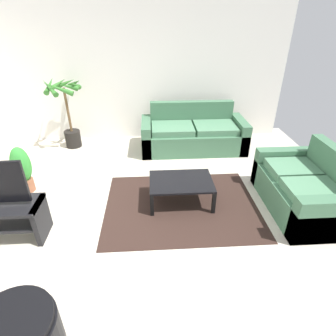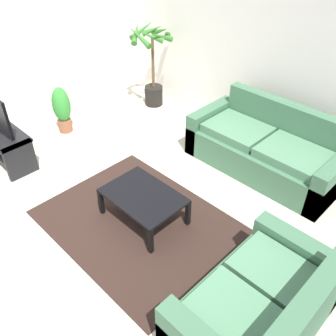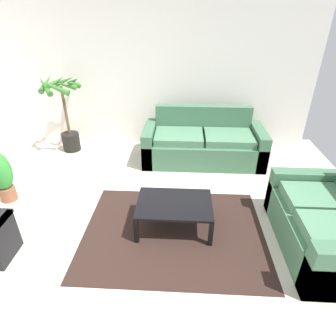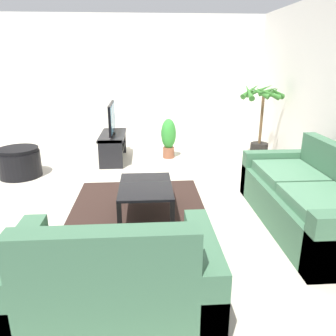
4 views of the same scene
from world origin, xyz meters
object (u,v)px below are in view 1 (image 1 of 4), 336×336
coffee_table (181,183)px  potted_palm (68,113)px  couch_main (193,135)px  potted_plant_small (22,168)px  couch_loveseat (304,190)px

coffee_table → potted_palm: size_ratio=0.64×
couch_main → potted_palm: potted_palm is taller
coffee_table → potted_plant_small: 2.43m
couch_main → potted_palm: (-2.51, 0.25, 0.43)m
couch_loveseat → potted_palm: 4.46m
couch_loveseat → potted_palm: bearing=148.4°
couch_main → coffee_table: bearing=-103.5°
couch_main → potted_plant_small: 3.16m
coffee_table → potted_plant_small: size_ratio=1.20×
couch_main → coffee_table: couch_main is taller
potted_palm → potted_plant_small: potted_palm is taller
couch_loveseat → potted_palm: potted_palm is taller
couch_loveseat → couch_main: bearing=121.5°
couch_main → potted_palm: bearing=174.3°
coffee_table → potted_palm: bearing=134.7°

